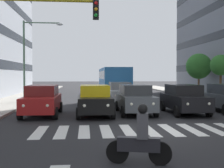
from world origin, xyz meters
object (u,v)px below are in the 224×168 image
object	(u,v)px
car_2	(135,99)
street_lamp_right	(31,51)
car_1	(184,99)
car_4	(42,100)
car_3	(95,100)
bus_behind_traffic	(113,79)
street_tree_2	(221,65)
traffic_light_gantry	(19,39)
car_row2_0	(120,93)
street_tree_3	(199,66)
motorcycle_with_rider	(140,139)

from	to	relation	value
car_2	street_lamp_right	world-z (taller)	street_lamp_right
car_1	car_4	world-z (taller)	same
car_3	bus_behind_traffic	bearing A→B (deg)	-99.74
car_3	car_4	world-z (taller)	same
car_3	bus_behind_traffic	size ratio (longest dim) A/B	0.42
car_1	street_tree_2	xyz separation A→B (m)	(-6.19, -8.11, 2.27)
traffic_light_gantry	street_lamp_right	distance (m)	12.41
traffic_light_gantry	bus_behind_traffic	bearing A→B (deg)	-106.70
car_4	car_row2_0	world-z (taller)	same
car_row2_0	street_tree_3	xyz separation A→B (m)	(-9.51, -7.33, 2.35)
car_1	traffic_light_gantry	bearing A→B (deg)	29.74
car_2	car_row2_0	world-z (taller)	same
car_4	street_lamp_right	world-z (taller)	street_lamp_right
car_row2_0	bus_behind_traffic	bearing A→B (deg)	-91.47
car_4	traffic_light_gantry	xyz separation A→B (m)	(0.20, 4.75, 2.84)
car_3	street_lamp_right	bearing A→B (deg)	-57.60
car_2	motorcycle_with_rider	bearing A→B (deg)	80.91
car_3	street_tree_2	world-z (taller)	street_tree_2
car_3	street_lamp_right	world-z (taller)	street_lamp_right
car_row2_0	street_tree_3	size ratio (longest dim) A/B	0.99
bus_behind_traffic	motorcycle_with_rider	bearing A→B (deg)	86.19
car_row2_0	bus_behind_traffic	size ratio (longest dim) A/B	0.42
car_3	car_4	size ratio (longest dim) A/B	1.00
car_1	street_tree_2	world-z (taller)	street_tree_2
car_4	motorcycle_with_rider	size ratio (longest dim) A/B	2.65
traffic_light_gantry	street_tree_2	distance (m)	19.58
motorcycle_with_rider	street_tree_3	bearing A→B (deg)	-115.18
car_1	bus_behind_traffic	size ratio (longest dim) A/B	0.42
car_1	car_2	size ratio (longest dim) A/B	1.00
street_tree_3	car_row2_0	bearing A→B (deg)	37.60
car_2	car_4	distance (m)	5.39
motorcycle_with_rider	traffic_light_gantry	world-z (taller)	traffic_light_gantry
motorcycle_with_rider	street_lamp_right	distance (m)	18.18
car_3	car_1	bearing A→B (deg)	-176.60
car_4	street_lamp_right	distance (m)	8.46
car_4	bus_behind_traffic	bearing A→B (deg)	-111.25
motorcycle_with_rider	street_lamp_right	xyz separation A→B (m)	(5.78, -16.86, 3.59)
car_1	car_row2_0	distance (m)	7.08
car_2	car_4	bearing A→B (deg)	3.40
car_1	car_2	bearing A→B (deg)	-4.43
street_lamp_right	street_tree_3	bearing A→B (deg)	-159.38
car_1	traffic_light_gantry	size ratio (longest dim) A/B	0.81
car_1	car_2	world-z (taller)	same
street_tree_3	street_tree_2	bearing A→B (deg)	87.63
bus_behind_traffic	street_tree_2	xyz separation A→B (m)	(-9.09, 5.63, 1.29)
car_row2_0	street_lamp_right	size ratio (longest dim) A/B	0.68
car_1	car_3	distance (m)	5.33
car_4	street_tree_3	bearing A→B (deg)	-136.84
car_2	bus_behind_traffic	size ratio (longest dim) A/B	0.42
bus_behind_traffic	street_lamp_right	world-z (taller)	street_lamp_right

